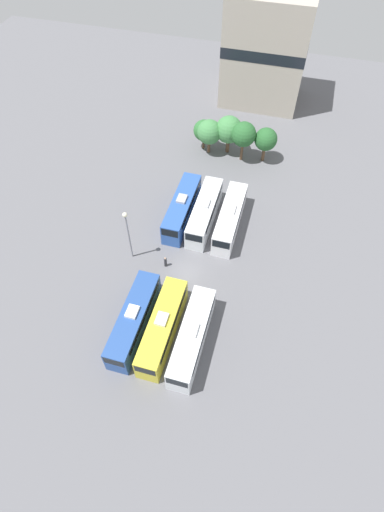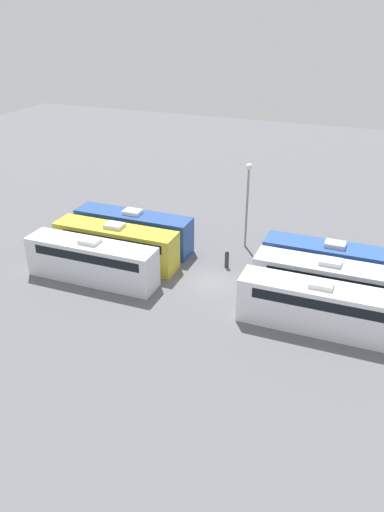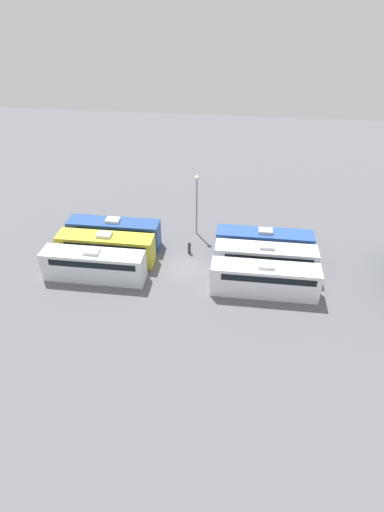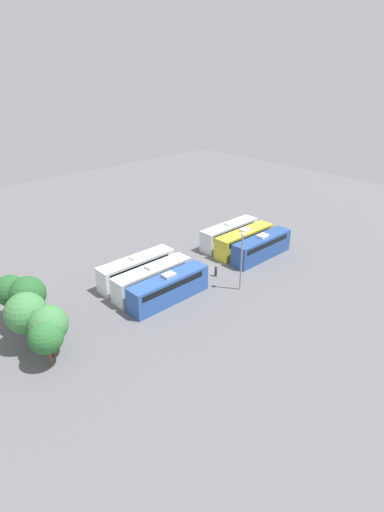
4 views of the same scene
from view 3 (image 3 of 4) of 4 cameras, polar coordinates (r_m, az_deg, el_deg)
ground_plane at (r=45.91m, az=-1.18°, el=-1.55°), size 126.26×126.26×0.00m
bus_0 at (r=49.58m, az=-11.00°, el=3.34°), size 2.58×11.11×3.73m
bus_1 at (r=46.92m, az=-12.13°, el=1.23°), size 2.58×11.11×3.73m
bus_2 at (r=44.39m, az=-13.80°, el=-1.18°), size 2.58×11.11×3.73m
bus_3 at (r=47.32m, az=10.29°, el=1.79°), size 2.58×11.11×3.73m
bus_4 at (r=44.68m, az=10.44°, el=-0.42°), size 2.58×11.11×3.73m
bus_5 at (r=41.79m, az=10.37°, el=-3.20°), size 2.58×11.11×3.73m
worker_person at (r=47.77m, az=-0.39°, el=1.19°), size 0.36×0.36×1.65m
light_pole at (r=49.42m, az=0.68°, el=8.63°), size 0.60×0.60×8.02m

